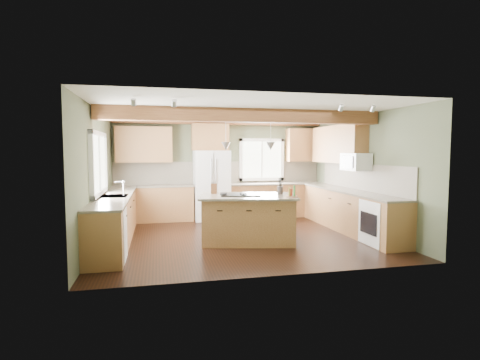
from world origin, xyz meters
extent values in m
plane|color=black|center=(0.00, 0.00, 0.00)|extent=(5.60, 5.60, 0.00)
plane|color=silver|center=(0.00, 0.00, 2.60)|extent=(5.60, 5.60, 0.00)
plane|color=#4E563D|center=(0.00, 2.50, 1.30)|extent=(5.60, 0.00, 5.60)
plane|color=#4E563D|center=(-2.80, 0.00, 1.30)|extent=(0.00, 5.00, 5.00)
plane|color=#4E563D|center=(2.80, 0.00, 1.30)|extent=(0.00, 5.00, 5.00)
cube|color=#552918|center=(0.00, -0.42, 2.47)|extent=(5.55, 0.26, 0.26)
cube|color=#552918|center=(0.00, 2.40, 2.54)|extent=(5.55, 0.20, 0.10)
cube|color=brown|center=(0.00, 2.48, 1.21)|extent=(5.58, 0.03, 0.58)
cube|color=brown|center=(2.78, 0.05, 1.21)|extent=(0.03, 3.70, 0.58)
cube|color=brown|center=(-1.79, 2.20, 0.44)|extent=(2.02, 0.60, 0.88)
cube|color=brown|center=(-1.79, 2.20, 0.90)|extent=(2.06, 0.64, 0.04)
cube|color=brown|center=(1.49, 2.20, 0.44)|extent=(2.62, 0.60, 0.88)
cube|color=brown|center=(1.49, 2.20, 0.90)|extent=(2.66, 0.64, 0.04)
cube|color=brown|center=(-2.50, 0.05, 0.44)|extent=(0.60, 3.70, 0.88)
cube|color=brown|center=(-2.50, 0.05, 0.90)|extent=(0.64, 3.74, 0.04)
cube|color=brown|center=(2.50, 0.05, 0.44)|extent=(0.60, 3.70, 0.88)
cube|color=brown|center=(2.50, 0.05, 0.90)|extent=(0.64, 3.74, 0.04)
cube|color=brown|center=(-1.99, 2.33, 1.95)|extent=(1.40, 0.35, 0.90)
cube|color=brown|center=(-0.30, 2.33, 2.15)|extent=(0.96, 0.35, 0.70)
cube|color=brown|center=(2.62, 0.90, 1.95)|extent=(0.35, 2.20, 0.90)
cube|color=brown|center=(2.30, 2.33, 1.95)|extent=(0.90, 0.35, 0.90)
cube|color=white|center=(-2.78, 0.05, 1.55)|extent=(0.04, 1.60, 1.05)
cube|color=white|center=(1.15, 2.48, 1.55)|extent=(1.10, 0.04, 1.00)
cube|color=#262628|center=(-2.50, 0.05, 0.91)|extent=(0.50, 0.65, 0.03)
cylinder|color=#B2B2B7|center=(-2.32, 0.05, 1.05)|extent=(0.02, 0.02, 0.28)
cube|color=white|center=(-2.49, -1.25, 0.43)|extent=(0.60, 0.60, 0.84)
cube|color=white|center=(2.49, -1.25, 0.43)|extent=(0.60, 0.72, 0.84)
cube|color=white|center=(2.58, -0.05, 1.55)|extent=(0.40, 0.70, 0.38)
cone|color=#B2B2B7|center=(-0.36, -0.33, 1.88)|extent=(0.18, 0.18, 0.16)
cone|color=#B2B2B7|center=(0.49, -0.51, 1.88)|extent=(0.18, 0.18, 0.16)
cube|color=white|center=(-0.30, 2.12, 0.90)|extent=(0.90, 0.74, 1.80)
cube|color=olive|center=(0.06, -0.42, 0.44)|extent=(1.93, 1.40, 0.88)
cube|color=brown|center=(0.06, -0.42, 0.90)|extent=(2.06, 1.54, 0.04)
cube|color=black|center=(-0.08, -0.39, 0.93)|extent=(0.84, 0.65, 0.02)
cube|color=#5B2E1B|center=(-0.55, 0.01, 1.02)|extent=(0.14, 0.11, 0.20)
cylinder|color=#38312D|center=(0.73, -0.38, 1.00)|extent=(0.15, 0.15, 0.16)
camera|label=1|loc=(-1.66, -7.50, 1.78)|focal=28.00mm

